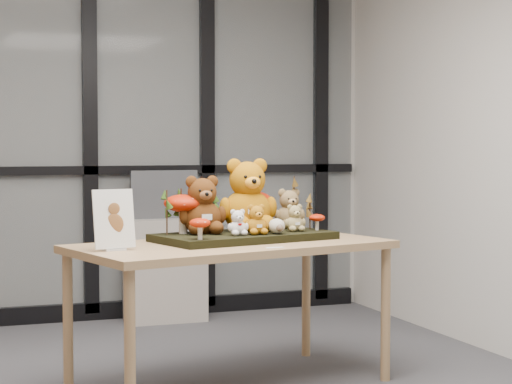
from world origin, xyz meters
name	(u,v)px	position (x,y,z in m)	size (l,w,h in m)	color
room_shell	(84,39)	(0.00, 0.00, 1.68)	(5.00, 5.00, 5.00)	beige
glass_partition	(23,117)	(0.00, 2.47, 1.42)	(4.90, 0.06, 2.78)	#2D383F
display_table	(231,256)	(0.80, 0.43, 0.67)	(1.71, 1.14, 0.74)	#A6805A
diorama_tray	(244,237)	(0.90, 0.52, 0.76)	(0.90, 0.45, 0.04)	black
bear_pooh_yellow	(247,191)	(0.96, 0.63, 0.99)	(0.32, 0.29, 0.42)	#B46B09
bear_brown_medium	(202,202)	(0.69, 0.56, 0.94)	(0.25, 0.23, 0.33)	#4D260C
bear_tan_back	(289,206)	(1.23, 0.71, 0.89)	(0.18, 0.16, 0.24)	olive
bear_small_yellow	(256,218)	(0.93, 0.41, 0.86)	(0.13, 0.12, 0.17)	#B06C11
bear_white_bow	(238,221)	(0.83, 0.40, 0.85)	(0.11, 0.10, 0.14)	white
bear_beige_small	(295,216)	(1.18, 0.51, 0.85)	(0.12, 0.11, 0.16)	tan
plush_cream_hedgehog	(277,225)	(1.04, 0.40, 0.82)	(0.07, 0.06, 0.09)	beige
mushroom_back_left	(183,212)	(0.60, 0.59, 0.89)	(0.20, 0.20, 0.22)	#A91B05
mushroom_back_right	(252,208)	(1.01, 0.71, 0.89)	(0.20, 0.20, 0.23)	#A91B05
mushroom_front_left	(200,228)	(0.59, 0.28, 0.83)	(0.10, 0.10, 0.11)	#A91B05
mushroom_front_right	(317,221)	(1.31, 0.52, 0.82)	(0.09, 0.09, 0.10)	#A91B05
sprig_green_far_left	(167,213)	(0.50, 0.54, 0.89)	(0.05, 0.05, 0.23)	black
sprig_green_mid_left	(181,211)	(0.59, 0.62, 0.89)	(0.05, 0.05, 0.23)	black
sprig_dry_far_right	(294,202)	(1.26, 0.71, 0.92)	(0.05, 0.05, 0.28)	brown
sprig_dry_mid_right	(310,211)	(1.31, 0.60, 0.87)	(0.05, 0.05, 0.19)	brown
sprig_green_centre	(212,212)	(0.78, 0.67, 0.87)	(0.05, 0.05, 0.20)	black
sign_holder	(114,222)	(0.18, 0.30, 0.87)	(0.21, 0.09, 0.29)	silver
label_card	(275,248)	(0.92, 0.14, 0.74)	(0.09, 0.03, 0.00)	white
cabinet	(165,270)	(0.93, 2.27, 0.36)	(0.54, 0.31, 0.71)	#9C938B
monitor	(164,194)	(0.93, 2.29, 0.88)	(0.47, 0.05, 0.33)	#494B50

